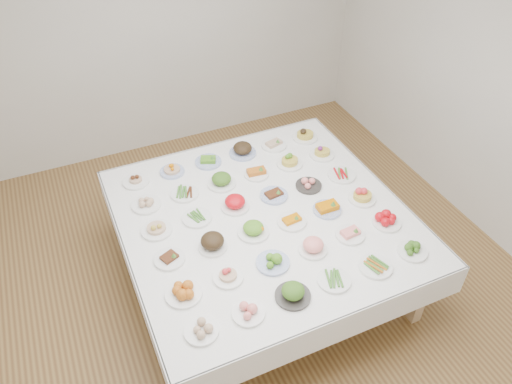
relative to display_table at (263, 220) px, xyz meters
name	(u,v)px	position (x,y,z in m)	size (l,w,h in m)	color
room_envelope	(236,108)	(-0.23, -0.03, 1.15)	(5.02, 5.02, 2.81)	olive
display_table	(263,220)	(0.00, 0.00, 0.00)	(2.30, 2.30, 0.75)	white
dish_0	(201,329)	(-0.85, -0.86, 0.10)	(0.23, 0.23, 0.09)	white
dish_1	(248,311)	(-0.51, -0.86, 0.11)	(0.22, 0.22, 0.10)	white
dish_2	(293,292)	(-0.17, -0.85, 0.12)	(0.25, 0.25, 0.13)	#2F2C29
dish_3	(334,279)	(0.16, -0.85, 0.09)	(0.24, 0.24, 0.05)	white
dish_4	(376,266)	(0.51, -0.86, 0.09)	(0.25, 0.25, 0.05)	white
dish_5	(413,249)	(0.85, -0.85, 0.10)	(0.22, 0.22, 0.09)	white
dish_6	(183,290)	(-0.86, -0.52, 0.12)	(0.27, 0.27, 0.12)	white
dish_7	(228,274)	(-0.52, -0.51, 0.11)	(0.22, 0.22, 0.11)	white
dish_8	(273,259)	(-0.17, -0.52, 0.12)	(0.25, 0.25, 0.12)	#4C66B2
dish_9	(313,246)	(0.17, -0.52, 0.11)	(0.22, 0.22, 0.11)	white
dish_10	(350,233)	(0.52, -0.50, 0.10)	(0.23, 0.23, 0.09)	white
dish_11	(387,219)	(0.86, -0.51, 0.12)	(0.23, 0.23, 0.11)	white
dish_12	(169,257)	(-0.85, -0.17, 0.10)	(0.23, 0.23, 0.09)	white
dish_13	(212,242)	(-0.51, -0.18, 0.13)	(0.22, 0.22, 0.14)	white
dish_14	(253,227)	(-0.16, -0.16, 0.13)	(0.25, 0.25, 0.15)	white
dish_15	(292,220)	(0.17, -0.18, 0.10)	(0.24, 0.24, 0.09)	white
dish_16	(327,207)	(0.50, -0.17, 0.11)	(0.23, 0.23, 0.10)	#4C66B2
dish_17	(363,193)	(0.85, -0.17, 0.13)	(0.24, 0.23, 0.15)	white
dish_18	(156,227)	(-0.86, 0.17, 0.11)	(0.24, 0.24, 0.12)	white
dish_19	(197,217)	(-0.52, 0.18, 0.08)	(0.24, 0.24, 0.05)	white
dish_20	(235,202)	(-0.18, 0.18, 0.13)	(0.24, 0.24, 0.14)	white
dish_21	(274,193)	(0.18, 0.17, 0.10)	(0.24, 0.24, 0.09)	#4C66B2
dish_22	(309,184)	(0.52, 0.17, 0.10)	(0.23, 0.23, 0.09)	#2F2C29
dish_23	(342,174)	(0.86, 0.18, 0.09)	(0.25, 0.25, 0.06)	white
dish_24	(146,202)	(-0.85, 0.50, 0.10)	(0.24, 0.24, 0.10)	white
dish_25	(185,193)	(-0.51, 0.51, 0.09)	(0.24, 0.24, 0.06)	white
dish_26	(221,179)	(-0.17, 0.51, 0.13)	(0.25, 0.25, 0.14)	white
dish_27	(256,172)	(0.16, 0.50, 0.10)	(0.22, 0.22, 0.09)	white
dish_28	(290,159)	(0.51, 0.52, 0.13)	(0.24, 0.24, 0.14)	white
dish_29	(322,151)	(0.86, 0.52, 0.12)	(0.23, 0.23, 0.13)	white
dish_30	(135,179)	(-0.86, 0.85, 0.11)	(0.23, 0.23, 0.11)	white
dish_31	(172,168)	(-0.52, 0.86, 0.12)	(0.22, 0.22, 0.12)	#4C66B2
dish_32	(208,160)	(-0.17, 0.86, 0.11)	(0.24, 0.24, 0.10)	#4C66B2
dish_33	(242,147)	(0.18, 0.86, 0.14)	(0.28, 0.28, 0.16)	#4C66B2
dish_34	(274,143)	(0.51, 0.85, 0.10)	(0.24, 0.24, 0.09)	white
dish_35	(305,132)	(0.85, 0.85, 0.14)	(0.25, 0.25, 0.15)	white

